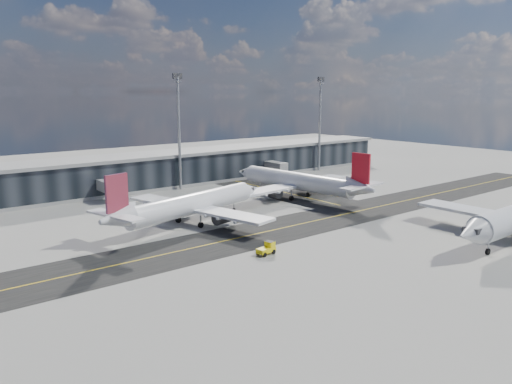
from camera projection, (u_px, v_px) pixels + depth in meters
ground at (314, 229)px, 90.58m from camera, size 300.00×300.00×0.00m
taxiway_lanes at (290, 214)px, 101.21m from camera, size 180.00×63.00×0.03m
terminal_concourse at (167, 170)px, 131.95m from camera, size 152.00×19.80×8.80m
floodlight_masts at (179, 128)px, 124.33m from camera, size 102.50×0.70×28.90m
airliner_af at (190, 205)px, 92.56m from camera, size 39.20×33.69×11.71m
airliner_redtail at (299, 182)px, 115.63m from camera, size 34.86×40.81×12.08m
baggage_tug at (267, 248)px, 76.29m from camera, size 3.24×1.98×1.91m
service_van at (297, 181)px, 135.09m from camera, size 3.18×5.90×1.57m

